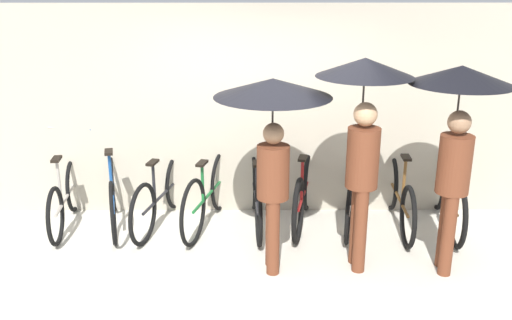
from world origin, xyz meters
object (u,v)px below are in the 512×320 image
at_px(parked_bicycle_1, 113,195).
at_px(parked_bicycle_3, 208,194).
at_px(parked_bicycle_0, 65,198).
at_px(parked_bicycle_6, 351,196).
at_px(parked_bicycle_8, 447,196).
at_px(parked_bicycle_4, 256,195).
at_px(pedestrian_trailing, 458,114).
at_px(parked_bicycle_5, 303,194).
at_px(pedestrian_center, 364,110).
at_px(parked_bicycle_7, 399,197).
at_px(pedestrian_leading, 273,116).
at_px(parked_bicycle_2, 161,195).

xyz_separation_m(parked_bicycle_1, parked_bicycle_3, (1.14, -0.01, 0.01)).
xyz_separation_m(parked_bicycle_0, parked_bicycle_3, (1.70, 0.01, 0.04)).
distance_m(parked_bicycle_6, parked_bicycle_8, 1.13).
distance_m(parked_bicycle_3, parked_bicycle_8, 2.83).
distance_m(parked_bicycle_1, parked_bicycle_4, 1.70).
bearing_deg(parked_bicycle_0, parked_bicycle_4, -94.82).
bearing_deg(pedestrian_trailing, parked_bicycle_5, 151.14).
bearing_deg(pedestrian_center, parked_bicycle_4, 135.75).
bearing_deg(parked_bicycle_7, parked_bicycle_8, -86.99).
relative_size(parked_bicycle_1, pedestrian_trailing, 0.81).
relative_size(parked_bicycle_6, parked_bicycle_8, 0.90).
xyz_separation_m(parked_bicycle_8, pedestrian_leading, (-2.10, -0.93, 1.21)).
bearing_deg(pedestrian_trailing, parked_bicycle_8, 79.27).
bearing_deg(parked_bicycle_2, parked_bicycle_3, -80.88).
xyz_separation_m(parked_bicycle_2, parked_bicycle_5, (1.70, -0.01, 0.01)).
xyz_separation_m(parked_bicycle_6, parked_bicycle_7, (0.56, -0.06, 0.02)).
bearing_deg(pedestrian_center, pedestrian_trailing, -6.45).
bearing_deg(parked_bicycle_2, parked_bicycle_0, 105.41).
xyz_separation_m(parked_bicycle_5, pedestrian_center, (0.47, -0.96, 1.26)).
xyz_separation_m(parked_bicycle_0, pedestrian_leading, (2.42, -0.96, 1.24)).
height_order(pedestrian_leading, pedestrian_trailing, pedestrian_trailing).
xyz_separation_m(parked_bicycle_4, pedestrian_leading, (0.16, -0.98, 1.21)).
relative_size(parked_bicycle_1, parked_bicycle_8, 0.92).
xyz_separation_m(parked_bicycle_2, pedestrian_center, (2.16, -0.98, 1.27)).
bearing_deg(parked_bicycle_7, parked_bicycle_1, 92.63).
relative_size(parked_bicycle_2, pedestrian_trailing, 0.84).
bearing_deg(pedestrian_leading, parked_bicycle_3, 124.57).
bearing_deg(parked_bicycle_2, pedestrian_trailing, -96.12).
height_order(parked_bicycle_4, pedestrian_center, pedestrian_center).
distance_m(parked_bicycle_1, parked_bicycle_7, 3.40).
distance_m(parked_bicycle_2, parked_bicycle_4, 1.13).
bearing_deg(parked_bicycle_4, parked_bicycle_5, -91.30).
bearing_deg(parked_bicycle_6, pedestrian_center, -173.61).
xyz_separation_m(parked_bicycle_6, parked_bicycle_8, (1.13, -0.06, 0.03)).
relative_size(parked_bicycle_2, parked_bicycle_8, 0.96).
xyz_separation_m(parked_bicycle_0, parked_bicycle_5, (2.83, 0.04, 0.03)).
height_order(parked_bicycle_5, parked_bicycle_6, parked_bicycle_5).
height_order(parked_bicycle_6, pedestrian_center, pedestrian_center).
xyz_separation_m(parked_bicycle_1, pedestrian_leading, (1.86, -0.98, 1.21)).
bearing_deg(parked_bicycle_6, parked_bicycle_3, 103.06).
xyz_separation_m(parked_bicycle_2, parked_bicycle_8, (3.39, -0.07, 0.01)).
bearing_deg(parked_bicycle_2, parked_bicycle_1, 105.55).
xyz_separation_m(parked_bicycle_3, parked_bicycle_8, (2.83, -0.04, -0.01)).
distance_m(parked_bicycle_3, parked_bicycle_6, 1.70).
xyz_separation_m(parked_bicycle_6, pedestrian_center, (-0.10, -0.96, 1.30)).
xyz_separation_m(parked_bicycle_7, pedestrian_center, (-0.66, -0.91, 1.27)).
distance_m(parked_bicycle_2, parked_bicycle_7, 2.83).
bearing_deg(pedestrian_center, parked_bicycle_1, 158.99).
distance_m(parked_bicycle_3, parked_bicycle_5, 1.13).
distance_m(parked_bicycle_2, pedestrian_trailing, 3.46).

